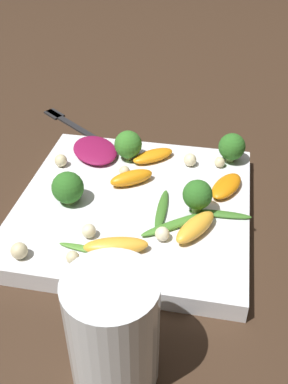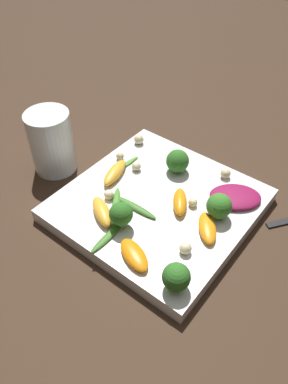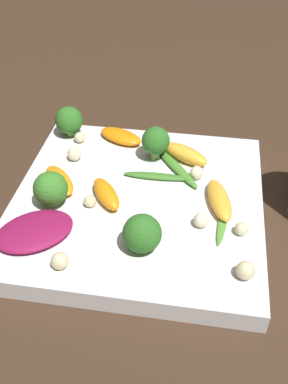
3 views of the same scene
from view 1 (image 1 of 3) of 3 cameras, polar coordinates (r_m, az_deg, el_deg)
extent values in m
plane|color=#382619|center=(0.60, -1.27, -2.89)|extent=(2.40, 2.40, 0.00)
cube|color=white|center=(0.59, -1.29, -1.97)|extent=(0.29, 0.29, 0.02)
cylinder|color=white|center=(0.40, -3.97, -17.12)|extent=(0.08, 0.08, 0.12)
cube|color=#262628|center=(0.80, -8.70, 8.29)|extent=(0.14, 0.11, 0.01)
cube|color=#262628|center=(0.85, -11.36, 9.78)|extent=(0.04, 0.04, 0.01)
ellipsoid|color=maroon|center=(0.67, -6.24, 5.32)|extent=(0.10, 0.10, 0.01)
ellipsoid|color=#FCAD33|center=(0.50, -3.46, -6.86)|extent=(0.08, 0.04, 0.02)
ellipsoid|color=#FCAD33|center=(0.53, 6.55, -4.44)|extent=(0.05, 0.07, 0.02)
ellipsoid|color=orange|center=(0.60, 10.41, 0.76)|extent=(0.05, 0.07, 0.01)
ellipsoid|color=orange|center=(0.65, 1.15, 4.63)|extent=(0.07, 0.06, 0.01)
ellipsoid|color=orange|center=(0.60, -1.61, 1.82)|extent=(0.06, 0.05, 0.02)
cylinder|color=#7A9E51|center=(0.58, -9.49, -0.76)|extent=(0.02, 0.02, 0.01)
sphere|color=#2D6B23|center=(0.57, -9.66, 0.56)|extent=(0.04, 0.04, 0.04)
cylinder|color=#84AD5B|center=(0.56, 6.67, -1.88)|extent=(0.01, 0.01, 0.02)
sphere|color=#2D6B23|center=(0.55, 6.81, -0.33)|extent=(0.04, 0.04, 0.04)
cylinder|color=#84AD5B|center=(0.66, -2.00, 4.75)|extent=(0.01, 0.01, 0.01)
sphere|color=#387A28|center=(0.65, -2.03, 6.05)|extent=(0.04, 0.04, 0.04)
cylinder|color=#7A9E51|center=(0.66, 10.93, 4.39)|extent=(0.01, 0.01, 0.01)
sphere|color=#2D6B23|center=(0.66, 11.10, 5.67)|extent=(0.04, 0.04, 0.04)
ellipsoid|color=#47842D|center=(0.54, 4.18, -4.03)|extent=(0.08, 0.07, 0.01)
ellipsoid|color=#518E33|center=(0.51, -6.55, -7.37)|extent=(0.08, 0.02, 0.00)
ellipsoid|color=#3D7528|center=(0.56, 9.63, -2.77)|extent=(0.08, 0.01, 0.01)
ellipsoid|color=#3D7528|center=(0.56, 2.26, -2.32)|extent=(0.01, 0.08, 0.01)
sphere|color=beige|center=(0.62, -2.49, 2.67)|extent=(0.01, 0.01, 0.01)
sphere|color=beige|center=(0.53, -7.03, -4.92)|extent=(0.02, 0.02, 0.02)
sphere|color=beige|center=(0.64, 5.86, 4.09)|extent=(0.02, 0.02, 0.02)
sphere|color=beige|center=(0.65, -10.52, 3.95)|extent=(0.02, 0.02, 0.02)
sphere|color=beige|center=(0.52, -15.56, -7.20)|extent=(0.02, 0.02, 0.02)
sphere|color=beige|center=(0.65, 9.58, 3.75)|extent=(0.01, 0.01, 0.01)
sphere|color=beige|center=(0.52, 2.33, -5.34)|extent=(0.02, 0.02, 0.02)
sphere|color=beige|center=(0.50, -9.05, -8.21)|extent=(0.01, 0.01, 0.01)
camera|label=2|loc=(0.75, 40.11, 36.81)|focal=35.00mm
camera|label=3|loc=(0.62, -48.24, 25.84)|focal=42.00mm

